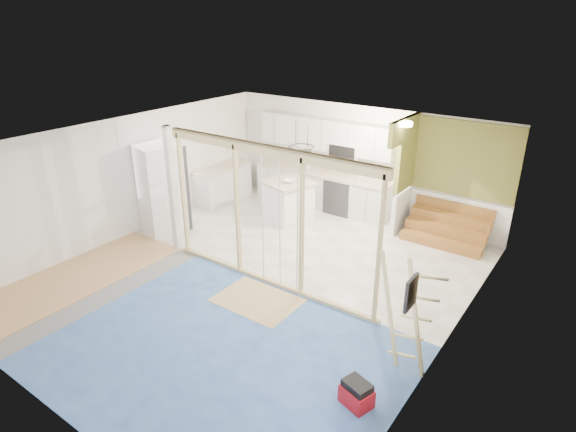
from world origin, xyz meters
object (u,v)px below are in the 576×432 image
Objects in this scene: fridge at (160,189)px; ladder at (406,316)px; island at (288,201)px; toolbox at (357,394)px.

fridge is 6.34m from ladder.
island is at bearing 61.80° from fridge.
island reaches higher than toolbox.
toolbox is 1.20m from ladder.
fridge is 2.92m from island.
ladder is (4.26, -3.30, 0.39)m from island.
ladder is at bearing 97.16° from toolbox.
ladder reaches higher than toolbox.
island is 0.73× the size of ladder.
fridge is at bearing -115.63° from island.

